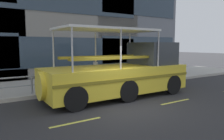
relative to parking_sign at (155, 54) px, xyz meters
The scene contains 9 objects.
ground_plane 7.42m from the parking_sign, 145.20° to the right, with size 120.00×120.00×0.00m, color #2B2B2D.
sidewalk 6.34m from the parking_sign, 165.67° to the left, with size 32.00×4.80×0.18m, color #A8A59E.
curb_edge 6.24m from the parking_sign, behind, with size 32.00×0.18×0.18m, color #B2ADA3.
lane_centreline 7.96m from the parking_sign, 139.66° to the right, with size 25.80×0.12×0.01m.
curb_guardrail 5.02m from the parking_sign, behind, with size 11.72×0.09×0.89m.
parking_sign is the anchor object (origin of this frame).
duck_tour_boat 5.38m from the parking_sign, 149.84° to the right, with size 9.00×2.67×3.30m.
pedestrian_near_bow 1.32m from the parking_sign, behind, with size 0.46×0.22×1.60m.
pedestrian_mid_left 4.62m from the parking_sign, behind, with size 0.21×0.44×1.52m.
Camera 1 is at (-5.09, -7.29, 2.53)m, focal length 34.41 mm.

